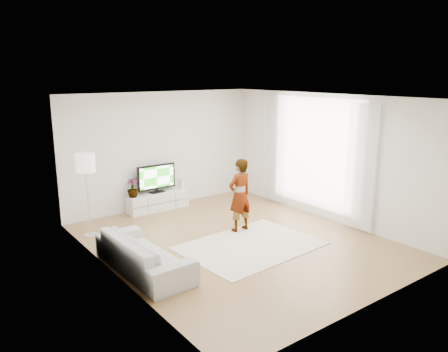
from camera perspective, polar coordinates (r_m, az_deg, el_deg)
floor at (r=8.67m, az=1.78°, el=-8.55°), size 6.00×6.00×0.00m
ceiling at (r=8.05m, az=1.93°, el=10.26°), size 6.00×6.00×0.00m
wall_left at (r=7.02m, az=-14.37°, el=-2.23°), size 0.02×6.00×2.80m
wall_right at (r=9.97m, az=13.20°, el=2.40°), size 0.02×6.00×2.80m
wall_back at (r=10.72m, az=-8.17°, el=3.38°), size 5.00×0.02×2.80m
wall_front at (r=6.27m, az=19.18°, el=-4.46°), size 5.00×0.02×2.80m
window at (r=10.14m, az=11.86°, el=2.94°), size 0.01×2.60×2.50m
curtain_near at (r=9.30m, az=17.47°, el=1.04°), size 0.04×0.70×2.60m
curtain_far at (r=10.99m, az=6.50°, el=3.41°), size 0.04×0.70×2.60m
media_console at (r=10.66m, az=-8.64°, el=-3.26°), size 1.50×0.43×0.42m
television at (r=10.54m, az=-8.82°, el=-0.19°), size 0.98×0.19×0.68m
game_console at (r=10.88m, az=-5.64°, el=-1.03°), size 0.08×0.18×0.23m
potted_plant at (r=10.28m, az=-11.86°, el=-1.55°), size 0.31×0.31×0.43m
rug at (r=8.48m, az=3.49°, el=-9.05°), size 2.68×2.01×0.01m
player at (r=9.00m, az=2.09°, el=-2.51°), size 0.57×0.39×1.52m
sofa at (r=7.50m, az=-10.43°, el=-9.87°), size 0.89×2.13×0.61m
floor_lamp at (r=8.99m, az=-17.63°, el=1.19°), size 0.38×0.38×1.70m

